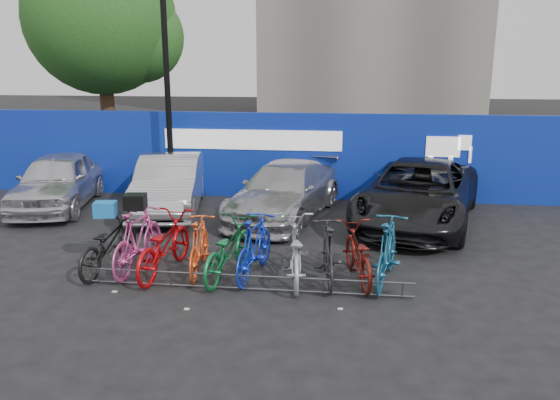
% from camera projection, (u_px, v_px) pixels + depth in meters
% --- Properties ---
extents(ground, '(100.00, 100.00, 0.00)m').
position_uv_depth(ground, '(252.00, 278.00, 9.82)').
color(ground, black).
rests_on(ground, ground).
extents(hoarding, '(22.00, 0.18, 2.40)m').
position_uv_depth(hoarding, '(288.00, 156.00, 15.29)').
color(hoarding, '#0A3094').
rests_on(hoarding, ground).
extents(tree, '(5.40, 5.20, 7.80)m').
position_uv_depth(tree, '(108.00, 23.00, 19.03)').
color(tree, '#382314').
rests_on(tree, ground).
extents(lamppost, '(0.25, 0.50, 6.11)m').
position_uv_depth(lamppost, '(167.00, 81.00, 14.57)').
color(lamppost, black).
rests_on(lamppost, ground).
extents(bike_rack, '(5.60, 0.03, 0.30)m').
position_uv_depth(bike_rack, '(246.00, 282.00, 9.20)').
color(bike_rack, '#595B60').
rests_on(bike_rack, ground).
extents(car_0, '(2.53, 4.49, 1.44)m').
position_uv_depth(car_0, '(58.00, 181.00, 14.37)').
color(car_0, silver).
rests_on(car_0, ground).
extents(car_1, '(2.27, 4.54, 1.43)m').
position_uv_depth(car_1, '(170.00, 184.00, 14.01)').
color(car_1, '#AAAAAF').
rests_on(car_1, ground).
extents(car_2, '(2.92, 4.90, 1.33)m').
position_uv_depth(car_2, '(285.00, 191.00, 13.49)').
color(car_2, '#A5A6A9').
rests_on(car_2, ground).
extents(car_3, '(3.78, 5.77, 1.47)m').
position_uv_depth(car_3, '(418.00, 193.00, 12.96)').
color(car_3, black).
rests_on(car_3, ground).
extents(bike_0, '(0.90, 2.03, 1.04)m').
position_uv_depth(bike_0, '(108.00, 243.00, 10.06)').
color(bike_0, black).
rests_on(bike_0, ground).
extents(bike_1, '(0.73, 2.00, 1.18)m').
position_uv_depth(bike_1, '(138.00, 240.00, 10.04)').
color(bike_1, '#CA418B').
rests_on(bike_1, ground).
extents(bike_2, '(0.98, 2.15, 1.09)m').
position_uv_depth(bike_2, '(164.00, 245.00, 9.89)').
color(bike_2, '#BD090D').
rests_on(bike_2, ground).
extents(bike_3, '(0.62, 1.76, 1.04)m').
position_uv_depth(bike_3, '(199.00, 245.00, 9.95)').
color(bike_3, '#FF5620').
rests_on(bike_3, ground).
extents(bike_4, '(1.08, 2.08, 1.04)m').
position_uv_depth(bike_4, '(228.00, 249.00, 9.75)').
color(bike_4, '#116B33').
rests_on(bike_4, ground).
extents(bike_5, '(0.82, 1.94, 1.13)m').
position_uv_depth(bike_5, '(254.00, 247.00, 9.74)').
color(bike_5, '#112DC2').
rests_on(bike_5, ground).
extents(bike_6, '(0.97, 2.13, 1.08)m').
position_uv_depth(bike_6, '(294.00, 251.00, 9.61)').
color(bike_6, '#A4A5AB').
rests_on(bike_6, ground).
extents(bike_7, '(0.70, 1.84, 1.08)m').
position_uv_depth(bike_7, '(328.00, 252.00, 9.53)').
color(bike_7, '#272729').
rests_on(bike_7, ground).
extents(bike_8, '(1.03, 1.97, 0.99)m').
position_uv_depth(bike_8, '(357.00, 254.00, 9.59)').
color(bike_8, maroon).
rests_on(bike_8, ground).
extents(bike_9, '(0.97, 2.04, 1.18)m').
position_uv_depth(bike_9, '(387.00, 251.00, 9.44)').
color(bike_9, '#175274').
rests_on(bike_9, ground).
extents(cargo_crate, '(0.43, 0.36, 0.27)m').
position_uv_depth(cargo_crate, '(105.00, 209.00, 9.90)').
color(cargo_crate, blue).
rests_on(cargo_crate, bike_0).
extents(cargo_topcase, '(0.41, 0.38, 0.27)m').
position_uv_depth(cargo_topcase, '(135.00, 202.00, 9.86)').
color(cargo_topcase, black).
rests_on(cargo_topcase, bike_1).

